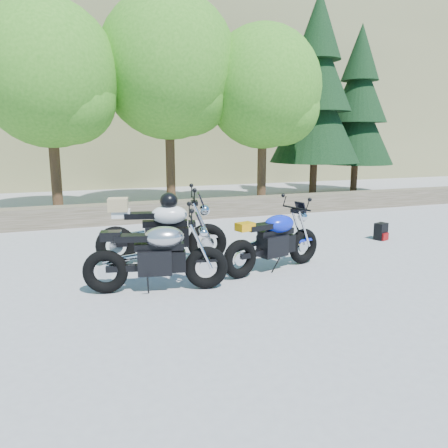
{
  "coord_description": "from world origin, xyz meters",
  "views": [
    {
      "loc": [
        -2.17,
        -5.66,
        2.17
      ],
      "look_at": [
        0.2,
        1.0,
        0.75
      ],
      "focal_mm": 35.0,
      "sensor_mm": 36.0,
      "label": 1
    }
  ],
  "objects_px": {
    "silver_bike": "(157,257)",
    "white_bike": "(161,229)",
    "blue_bike": "(274,241)",
    "backpack": "(381,232)"
  },
  "relations": [
    {
      "from": "blue_bike",
      "to": "backpack",
      "type": "bearing_deg",
      "value": 4.73
    },
    {
      "from": "silver_bike",
      "to": "white_bike",
      "type": "distance_m",
      "value": 1.35
    },
    {
      "from": "blue_bike",
      "to": "backpack",
      "type": "distance_m",
      "value": 3.35
    },
    {
      "from": "silver_bike",
      "to": "backpack",
      "type": "xyz_separation_m",
      "value": [
        5.11,
        1.52,
        -0.33
      ]
    },
    {
      "from": "blue_bike",
      "to": "backpack",
      "type": "height_order",
      "value": "blue_bike"
    },
    {
      "from": "backpack",
      "to": "silver_bike",
      "type": "bearing_deg",
      "value": 175.84
    },
    {
      "from": "white_bike",
      "to": "blue_bike",
      "type": "height_order",
      "value": "white_bike"
    },
    {
      "from": "white_bike",
      "to": "blue_bike",
      "type": "bearing_deg",
      "value": -19.25
    },
    {
      "from": "blue_bike",
      "to": "white_bike",
      "type": "bearing_deg",
      "value": 133.53
    },
    {
      "from": "silver_bike",
      "to": "backpack",
      "type": "bearing_deg",
      "value": 28.38
    }
  ]
}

